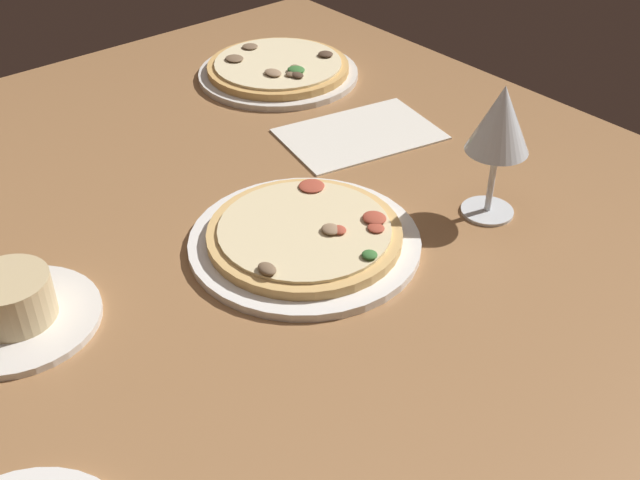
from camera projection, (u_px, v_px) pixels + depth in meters
The scene contains 6 objects.
dining_table at pixel (336, 293), 86.34cm from camera, with size 150.00×110.00×4.00cm, color #996B42.
pizza_main at pixel (305, 237), 89.48cm from camera, with size 26.78×26.78×3.37cm.
pizza_side at pixel (278, 70), 127.37cm from camera, with size 26.08×26.08×3.35cm.
ramekin_on_saucer at pixel (14, 306), 78.28cm from camera, with size 16.83×16.83×5.61cm.
wine_glass_far at pixel (500, 124), 88.61cm from camera, with size 7.42×7.42×16.82cm.
paper_menu at pixel (360, 134), 111.71cm from camera, with size 14.50×21.77×0.30cm, color silver.
Camera 1 is at (-49.84, 44.06, 57.38)cm, focal length 43.84 mm.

